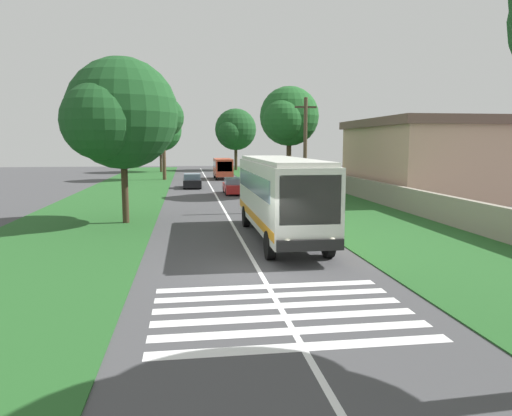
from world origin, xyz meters
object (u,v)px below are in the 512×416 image
at_px(roadside_tree_left_2, 119,117).
at_px(roadside_tree_right_0, 235,130).
at_px(roadside_tree_left_1, 159,131).
at_px(roadside_building, 418,158).
at_px(coach_bus, 280,193).
at_px(trailing_car_1, 192,181).
at_px(roadside_tree_right_1, 287,118).
at_px(roadside_tree_left_0, 162,119).
at_px(utility_pole, 305,153).
at_px(trailing_car_0, 234,186).
at_px(trailing_minibus_0, 223,167).

height_order(roadside_tree_left_2, roadside_tree_right_0, roadside_tree_right_0).
relative_size(roadside_tree_left_1, roadside_building, 0.68).
bearing_deg(coach_bus, trailing_car_1, 7.93).
bearing_deg(trailing_car_1, roadside_tree_right_1, -137.62).
xyz_separation_m(coach_bus, roadside_tree_left_0, (37.82, 7.06, 5.23)).
bearing_deg(roadside_tree_left_1, utility_pole, -165.76).
distance_m(roadside_tree_left_1, utility_pole, 47.50).
height_order(roadside_tree_left_1, roadside_tree_left_2, roadside_tree_left_1).
bearing_deg(trailing_car_0, utility_pole, -164.00).
distance_m(trailing_car_1, roadside_tree_left_0, 13.43).
bearing_deg(roadside_tree_left_2, roadside_building, -65.38).
bearing_deg(trailing_car_0, roadside_tree_left_1, 13.62).
distance_m(coach_bus, roadside_tree_left_2, 10.22).
relative_size(trailing_minibus_0, roadside_tree_right_0, 0.59).
height_order(trailing_car_1, roadside_tree_right_1, roadside_tree_right_1).
height_order(trailing_minibus_0, roadside_tree_left_0, roadside_tree_left_0).
bearing_deg(roadside_tree_left_0, roadside_building, -135.29).
relative_size(roadside_tree_right_0, utility_pole, 1.39).
bearing_deg(coach_bus, utility_pole, -21.21).
xyz_separation_m(coach_bus, roadside_building, (15.82, -14.71, 1.09)).
relative_size(roadside_tree_left_2, roadside_building, 0.62).
xyz_separation_m(trailing_minibus_0, utility_pole, (-30.02, -3.02, 2.25)).
xyz_separation_m(roadside_tree_left_2, utility_pole, (2.95, -11.07, -2.03)).
relative_size(coach_bus, roadside_building, 0.78).
xyz_separation_m(trailing_car_0, roadside_tree_right_1, (-2.21, -4.24, 5.82)).
relative_size(coach_bus, roadside_tree_left_1, 1.15).
bearing_deg(roadside_tree_right_0, trailing_car_0, 174.19).
height_order(trailing_car_1, roadside_tree_left_0, roadside_tree_left_0).
height_order(trailing_minibus_0, roadside_tree_right_0, roadside_tree_right_0).
relative_size(roadside_tree_left_0, roadside_tree_left_2, 1.12).
distance_m(trailing_car_0, roadside_building, 15.70).
xyz_separation_m(roadside_tree_left_0, roadside_tree_left_1, (16.61, 1.32, -1.06)).
bearing_deg(trailing_car_0, roadside_building, -106.78).
bearing_deg(coach_bus, roadside_tree_left_1, 8.76).
height_order(trailing_minibus_0, roadside_tree_left_2, roadside_tree_left_2).
xyz_separation_m(roadside_tree_left_1, utility_pole, (-45.98, -11.67, -2.52)).
height_order(trailing_car_0, roadside_tree_left_0, roadside_tree_left_0).
height_order(roadside_tree_left_1, utility_pole, roadside_tree_left_1).
bearing_deg(roadside_tree_left_0, utility_pole, -160.59).
height_order(trailing_minibus_0, roadside_tree_right_1, roadside_tree_right_1).
distance_m(roadside_tree_left_1, roadside_building, 45.10).
relative_size(coach_bus, trailing_car_1, 2.60).
distance_m(trailing_minibus_0, roadside_tree_left_2, 34.20).
relative_size(roadside_tree_left_2, utility_pole, 1.24).
bearing_deg(utility_pole, roadside_building, -57.21).
distance_m(trailing_minibus_0, utility_pole, 30.25).
distance_m(coach_bus, utility_pole, 9.22).
bearing_deg(utility_pole, trailing_car_0, 16.00).
relative_size(roadside_tree_left_0, roadside_tree_left_1, 1.03).
bearing_deg(roadside_tree_right_1, coach_bus, 167.13).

